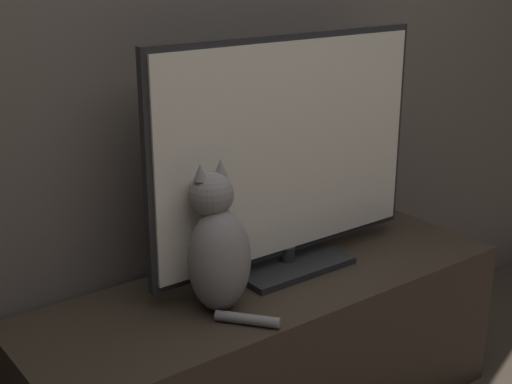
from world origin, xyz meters
The scene contains 3 objects.
tv_stand centered at (0.00, 0.94, 0.24)m, with size 1.49×0.49×0.49m.
tv centered at (0.11, 0.99, 0.83)m, with size 0.93×0.22×0.70m.
cat centered at (-0.21, 0.89, 0.66)m, with size 0.18×0.28×0.41m.
Camera 1 is at (-1.16, -0.53, 1.40)m, focal length 50.00 mm.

